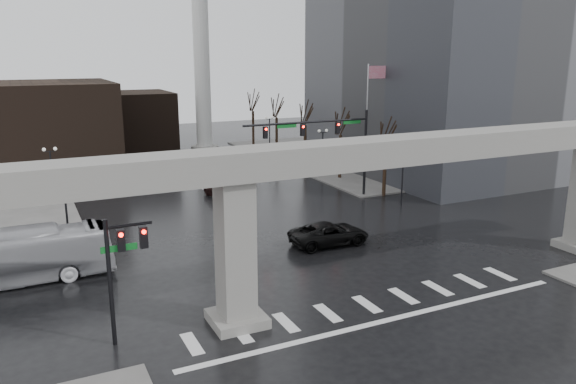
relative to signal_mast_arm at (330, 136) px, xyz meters
The scene contains 23 objects.
ground 21.64m from the signal_mast_arm, 115.57° to the right, with size 160.00×160.00×0.00m, color black.
sidewalk_ne 24.86m from the signal_mast_arm, 45.33° to the left, with size 28.00×36.00×0.15m, color slate.
elevated_guideway 20.35m from the signal_mast_arm, 112.35° to the right, with size 48.00×2.60×8.70m.
building_far_left 32.68m from the signal_mast_arm, 134.74° to the left, with size 16.00×14.00×10.00m, color black.
building_far_mid 35.02m from the signal_mast_arm, 108.32° to the left, with size 10.00×10.00×8.00m, color black.
smokestack 28.38m from the signal_mast_arm, 96.28° to the left, with size 3.60×3.60×30.00m.
signal_mast_arm is the anchor object (origin of this frame).
signal_left_pole 28.09m from the signal_mast_arm, 139.26° to the right, with size 2.30×0.30×6.00m.
flagpole_assembly 7.27m from the signal_mast_arm, 26.93° to the left, with size 2.06×0.12×12.00m.
lamp_right_0 6.99m from the signal_mast_arm, 46.80° to the right, with size 1.22×0.32×5.11m.
lamp_right_1 10.51m from the signal_mast_arm, 63.90° to the left, with size 1.22×0.32×5.11m.
lamp_right_2 23.75m from the signal_mast_arm, 79.01° to the left, with size 1.22×0.32×5.11m.
lamp_left_0 23.12m from the signal_mast_arm, 167.96° to the right, with size 1.22×0.32×5.11m.
lamp_left_1 24.42m from the signal_mast_arm, 157.75° to the left, with size 1.22×0.32×5.11m.
lamp_left_2 32.40m from the signal_mast_arm, 134.11° to the left, with size 1.22×0.32×5.11m.
tree_right_0 6.37m from the signal_mast_arm, ahead, with size 1.09×1.58×7.50m.
tree_right_1 9.57m from the signal_mast_arm, 52.50° to the left, with size 1.09×1.61×7.67m.
tree_right_2 16.45m from the signal_mast_arm, 70.00° to the left, with size 1.10×1.63×7.85m.
tree_right_3 24.04m from the signal_mast_arm, 76.58° to the left, with size 1.11×1.66×8.02m.
tree_right_4 31.83m from the signal_mast_arm, 79.94° to the left, with size 1.12×1.69×8.19m.
pickup_truck 13.14m from the signal_mast_arm, 119.59° to the right, with size 2.61×5.66×1.57m, color black.
city_bus 27.64m from the signal_mast_arm, 161.77° to the right, with size 2.64×11.30×3.15m, color #B6B6BB.
far_car 11.28m from the signal_mast_arm, 148.45° to the left, with size 1.69×4.20×1.43m, color black.
Camera 1 is at (-15.81, -23.98, 13.04)m, focal length 35.00 mm.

